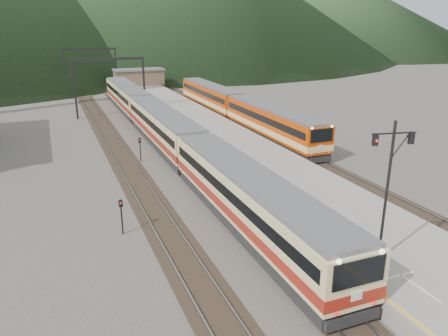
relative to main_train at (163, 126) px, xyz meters
name	(u,v)px	position (x,y,z in m)	size (l,w,h in m)	color
track_main	(159,139)	(0.00, 2.43, -2.05)	(2.60, 200.00, 0.23)	black
track_far	(113,144)	(-5.00, 2.43, -2.05)	(2.60, 200.00, 0.23)	black
track_second	(252,130)	(11.50, 2.43, -2.05)	(2.60, 200.00, 0.23)	black
platform	(212,135)	(5.60, 0.43, -1.62)	(8.00, 100.00, 1.00)	gray
gantry_near	(109,76)	(-2.85, 17.43, 3.46)	(9.55, 0.25, 8.00)	black
gantry_far	(90,61)	(-2.85, 42.43, 3.46)	(9.55, 0.25, 8.00)	black
station_shed	(139,77)	(5.60, 40.43, 0.45)	(9.40, 4.40, 3.10)	brown
main_train	(163,126)	(0.00, 0.00, 0.00)	(3.10, 63.57, 3.79)	#E1CE86
second_train	(237,108)	(11.50, 7.06, -0.18)	(2.80, 38.17, 3.42)	#CA3B00
signal_mast	(388,179)	(3.75, -28.83, 3.26)	(2.16, 0.62, 7.20)	black
short_signal_b	(140,146)	(-3.46, -4.71, -0.66)	(0.27, 0.24, 2.27)	black
short_signal_c	(121,212)	(-7.54, -19.10, -0.66)	(0.25, 0.20, 2.27)	black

